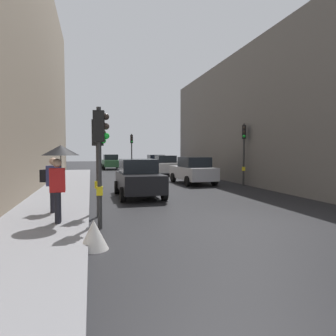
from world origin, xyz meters
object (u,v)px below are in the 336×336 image
Objects in this scene: car_dark_suv at (139,178)px; pedestrian_with_umbrella at (60,162)px; car_blue_van at (155,163)px; car_green_estate at (111,162)px; car_white_compact at (165,165)px; car_silver_hatchback at (193,171)px; traffic_light_near_right at (99,148)px; traffic_light_near_left at (100,145)px; warning_sign_triangle at (94,235)px; pedestrian_with_grey_backpack at (52,181)px; traffic_light_mid_street at (244,143)px; traffic_light_far_median at (132,146)px.

car_dark_suv is 6.23m from pedestrian_with_umbrella.
car_blue_van is 0.99× the size of car_green_estate.
car_green_estate is at bearing 89.69° from car_dark_suv.
car_dark_suv is at bearing -108.94° from car_white_compact.
car_green_estate is (-4.20, 18.08, 0.00)m from car_silver_hatchback.
car_green_estate is at bearing 137.85° from car_blue_van.
traffic_light_near_right reaches higher than car_blue_van.
car_green_estate is at bearing 85.89° from traffic_light_near_left.
traffic_light_near_right is at bearing 49.60° from pedestrian_with_umbrella.
warning_sign_triangle is (-6.45, -12.22, -0.55)m from car_silver_hatchback.
warning_sign_triangle is (-0.21, -1.78, -1.97)m from traffic_light_near_left.
car_green_estate is at bearing 83.67° from pedestrian_with_umbrella.
traffic_light_near_left reaches higher than car_blue_van.
traffic_light_near_right is at bearing -94.36° from car_green_estate.
pedestrian_with_umbrella is 1.21× the size of pedestrian_with_grey_backpack.
car_white_compact is 1.01× the size of car_blue_van.
traffic_light_near_left is at bearing -105.27° from car_blue_van.
car_green_estate is 26.80m from pedestrian_with_grey_backpack.
warning_sign_triangle is at bearing -67.72° from pedestrian_with_umbrella.
car_blue_van is 27.02m from warning_sign_triangle.
car_dark_suv is (-6.99, -2.91, -1.77)m from traffic_light_mid_street.
pedestrian_with_grey_backpack is at bearing -132.28° from car_silver_hatchback.
warning_sign_triangle is at bearing -105.87° from car_dark_suv.
traffic_light_near_left is (0.00, -1.61, 0.05)m from traffic_light_near_right.
car_dark_suv is 2.38× the size of pedestrian_with_grey_backpack.
traffic_light_near_right reaches higher than car_silver_hatchback.
warning_sign_triangle is at bearing -71.35° from pedestrian_with_grey_backpack.
car_dark_suv is 1.97× the size of pedestrian_with_umbrella.
car_white_compact is 13.48m from car_dark_suv.
pedestrian_with_umbrella reaches higher than car_white_compact.
traffic_light_near_left is 28.63m from car_green_estate.
traffic_light_far_median reaches higher than car_dark_suv.
traffic_light_mid_street is 2.17× the size of pedestrian_with_grey_backpack.
traffic_light_far_median reaches higher than car_silver_hatchback.
car_silver_hatchback is 8.03m from car_white_compact.
car_white_compact is at bearing 69.51° from traffic_light_near_right.
pedestrian_with_umbrella is at bearing 112.28° from warning_sign_triangle.
car_green_estate is (-4.25, 10.05, 0.00)m from car_white_compact.
traffic_light_near_left is 1.55× the size of pedestrian_with_umbrella.
traffic_light_mid_street reaches higher than traffic_light_near_left.
warning_sign_triangle is at bearing -99.35° from traffic_light_far_median.
traffic_light_mid_street is at bearing -75.10° from car_white_compact.
car_silver_hatchback is at bearing 145.91° from traffic_light_mid_street.
pedestrian_with_umbrella is (-4.87, -22.18, -0.85)m from traffic_light_far_median.
pedestrian_with_umbrella reaches higher than car_green_estate.
car_green_estate is (0.12, 22.80, 0.00)m from car_dark_suv.
pedestrian_with_grey_backpack is at bearing -104.35° from traffic_light_far_median.
car_dark_suv is (1.92, 5.72, -1.42)m from traffic_light_near_left.
car_white_compact is 0.99× the size of car_green_estate.
traffic_light_near_left is 1.88× the size of pedestrian_with_grey_backpack.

